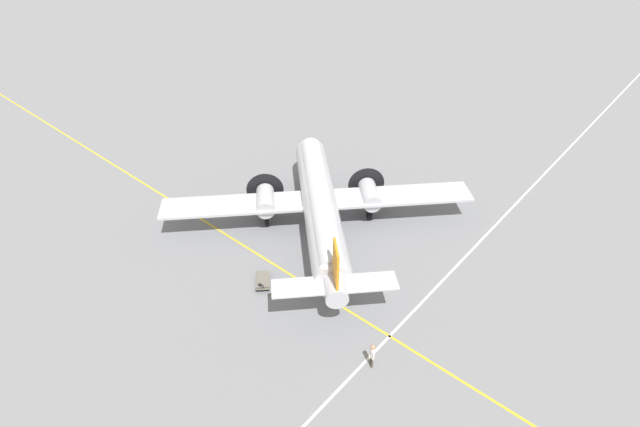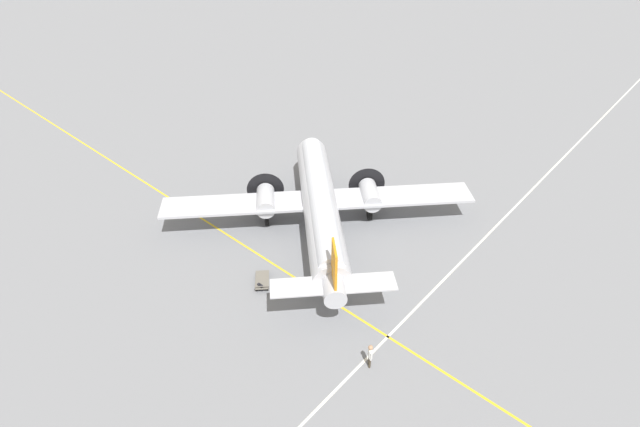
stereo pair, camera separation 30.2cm
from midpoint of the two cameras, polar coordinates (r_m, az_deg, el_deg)
The scene contains 8 objects.
ground_plane at distance 38.56m, azimuth 0.22°, elevation -1.99°, with size 300.00×300.00×0.00m, color slate.
apron_line_eastwest at distance 35.78m, azimuth -5.16°, elevation -5.73°, with size 120.00×0.16×0.01m.
apron_line_northsouth at distance 34.46m, azimuth 12.92°, elevation -8.71°, with size 0.16×120.00×0.01m.
airliner_main at distance 37.39m, azimuth 0.17°, elevation 1.43°, with size 19.52×19.69×5.75m.
crew_foreground at distance 29.05m, azimuth 6.05°, elevation -15.65°, with size 0.47×0.43×1.73m.
suitcase_near_door at distance 33.69m, azimuth -4.45°, elevation -8.23°, with size 0.37×0.18×0.65m.
suitcase_upright_spare at distance 33.82m, azimuth -6.59°, elevation -8.34°, with size 0.42×0.16×0.51m.
baggage_cart at distance 34.21m, azimuth -6.38°, elevation -7.60°, with size 1.96×1.94×0.56m.
Camera 2 is at (-20.09, 22.75, 23.79)m, focal length 28.00 mm.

